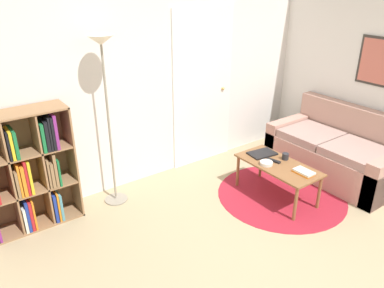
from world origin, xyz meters
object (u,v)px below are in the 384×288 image
(couch, at_px, (337,153))
(floor_lamp, at_px, (104,69))
(bookshelf, at_px, (21,173))
(laptop, at_px, (262,154))
(bowl, at_px, (266,163))
(coffee_table, at_px, (278,168))
(cup, at_px, (285,156))

(couch, bearing_deg, floor_lamp, 157.74)
(floor_lamp, relative_size, couch, 1.15)
(bookshelf, height_order, floor_lamp, floor_lamp)
(laptop, height_order, bowl, bowl)
(bookshelf, xyz_separation_m, laptop, (2.52, -0.82, -0.18))
(bookshelf, relative_size, couch, 0.76)
(coffee_table, distance_m, cup, 0.18)
(bookshelf, xyz_separation_m, coffee_table, (2.49, -1.11, -0.24))
(bookshelf, relative_size, coffee_table, 1.27)
(bowl, xyz_separation_m, cup, (0.28, -0.03, 0.02))
(bookshelf, bearing_deg, cup, -22.10)
(laptop, distance_m, bowl, 0.27)
(bowl, relative_size, cup, 1.91)
(bookshelf, distance_m, coffee_table, 2.73)
(couch, bearing_deg, bookshelf, 161.96)
(cup, bearing_deg, laptop, 115.21)
(bookshelf, bearing_deg, bowl, -23.70)
(floor_lamp, height_order, cup, floor_lamp)
(bookshelf, bearing_deg, coffee_table, -23.98)
(couch, distance_m, laptop, 1.11)
(floor_lamp, relative_size, coffee_table, 1.92)
(bowl, bearing_deg, bookshelf, 156.30)
(coffee_table, relative_size, laptop, 2.85)
(cup, bearing_deg, coffee_table, -167.22)
(couch, height_order, laptop, couch)
(bookshelf, distance_m, bowl, 2.59)
(cup, bearing_deg, bowl, 172.93)
(couch, height_order, bowl, couch)
(bookshelf, xyz_separation_m, couch, (3.56, -1.16, -0.33))
(laptop, xyz_separation_m, bowl, (-0.16, -0.22, 0.01))
(laptop, bearing_deg, bookshelf, 161.99)
(bookshelf, xyz_separation_m, cup, (2.64, -1.07, -0.15))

